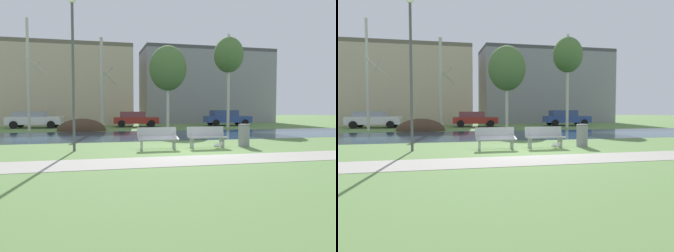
{
  "view_description": "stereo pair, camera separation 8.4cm",
  "coord_description": "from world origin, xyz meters",
  "views": [
    {
      "loc": [
        -3.47,
        -11.22,
        1.58
      ],
      "look_at": [
        -0.46,
        1.58,
        0.89
      ],
      "focal_mm": 33.5,
      "sensor_mm": 36.0,
      "label": 1
    },
    {
      "loc": [
        -3.39,
        -11.24,
        1.58
      ],
      "look_at": [
        -0.46,
        1.58,
        0.89
      ],
      "focal_mm": 33.5,
      "sensor_mm": 36.0,
      "label": 2
    }
  ],
  "objects": [
    {
      "name": "ground_plane",
      "position": [
        0.0,
        10.0,
        0.0
      ],
      "size": [
        120.0,
        120.0,
        0.0
      ],
      "primitive_type": "plane",
      "color": "#5B7F42"
    },
    {
      "name": "paved_path_strip",
      "position": [
        0.0,
        -1.99,
        0.01
      ],
      "size": [
        60.0,
        1.88,
        0.01
      ],
      "primitive_type": "cube",
      "color": "#9E998E",
      "rests_on": "ground"
    },
    {
      "name": "river_band",
      "position": [
        0.0,
        7.85,
        0.0
      ],
      "size": [
        80.0,
        7.53,
        0.01
      ],
      "primitive_type": "cube",
      "color": "#284256",
      "rests_on": "ground"
    },
    {
      "name": "soil_mound",
      "position": [
        -4.4,
        12.79,
        0.0
      ],
      "size": [
        3.55,
        2.44,
        1.82
      ],
      "primitive_type": "ellipsoid",
      "color": "#423021",
      "rests_on": "ground"
    },
    {
      "name": "bench_left",
      "position": [
        -1.03,
        0.94,
        0.47
      ],
      "size": [
        1.6,
        0.56,
        0.87
      ],
      "color": "#9EA0A3",
      "rests_on": "ground"
    },
    {
      "name": "bench_right",
      "position": [
        1.03,
        0.94,
        0.47
      ],
      "size": [
        1.6,
        0.56,
        0.87
      ],
      "color": "#9EA0A3",
      "rests_on": "ground"
    },
    {
      "name": "trash_bin",
      "position": [
        2.75,
        1.04,
        0.5
      ],
      "size": [
        0.5,
        0.5,
        0.96
      ],
      "color": "gray",
      "rests_on": "ground"
    },
    {
      "name": "seagull",
      "position": [
        1.43,
        0.71,
        0.13
      ],
      "size": [
        0.44,
        0.16,
        0.26
      ],
      "color": "white",
      "rests_on": "ground"
    },
    {
      "name": "streetlamp",
      "position": [
        -4.24,
        1.14,
        3.87
      ],
      "size": [
        0.32,
        0.32,
        5.87
      ],
      "color": "#4C4C51",
      "rests_on": "ground"
    },
    {
      "name": "birch_far_left",
      "position": [
        -8.11,
        13.33,
        4.12
      ],
      "size": [
        1.5,
        2.25,
        8.18
      ],
      "color": "beige",
      "rests_on": "ground"
    },
    {
      "name": "birch_left",
      "position": [
        -2.86,
        14.64,
        3.7
      ],
      "size": [
        1.27,
        2.05,
        7.34
      ],
      "color": "#BCB7A8",
      "rests_on": "ground"
    },
    {
      "name": "birch_center_left",
      "position": [
        2.32,
        13.5,
        4.89
      ],
      "size": [
        3.01,
        3.01,
        6.71
      ],
      "color": "beige",
      "rests_on": "ground"
    },
    {
      "name": "birch_center",
      "position": [
        8.13,
        14.75,
        6.36
      ],
      "size": [
        2.6,
        2.6,
        8.23
      ],
      "color": "beige",
      "rests_on": "ground"
    },
    {
      "name": "parked_van_nearest_white",
      "position": [
        -8.52,
        17.47,
        0.76
      ],
      "size": [
        4.55,
        2.31,
        1.42
      ],
      "color": "silver",
      "rests_on": "ground"
    },
    {
      "name": "parked_sedan_second_red",
      "position": [
        0.14,
        17.47,
        0.74
      ],
      "size": [
        4.16,
        2.27,
        1.4
      ],
      "color": "maroon",
      "rests_on": "ground"
    },
    {
      "name": "parked_hatch_third_blue",
      "position": [
        9.19,
        17.51,
        0.8
      ],
      "size": [
        4.54,
        2.31,
        1.52
      ],
      "color": "#2D4793",
      "rests_on": "ground"
    },
    {
      "name": "building_beige_block",
      "position": [
        -7.45,
        25.63,
        4.15
      ],
      "size": [
        15.72,
        9.97,
        8.29
      ],
      "color": "#BCAD8E",
      "rests_on": "ground"
    },
    {
      "name": "building_grey_warehouse",
      "position": [
        10.01,
        25.77,
        4.42
      ],
      "size": [
        15.76,
        6.29,
        8.84
      ],
      "color": "gray",
      "rests_on": "ground"
    }
  ]
}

